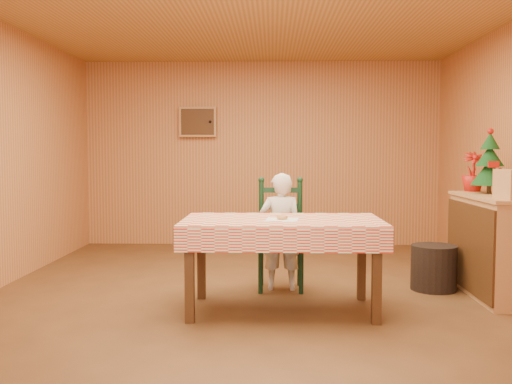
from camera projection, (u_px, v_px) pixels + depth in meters
ground at (255, 297)px, 5.21m from camera, size 6.00×6.00×0.00m
cabin_walls at (257, 101)px, 5.61m from camera, size 5.10×6.05×2.65m
dining_table at (282, 229)px, 4.73m from camera, size 1.66×0.96×0.77m
ladder_chair at (281, 237)px, 5.53m from camera, size 0.44×0.40×1.08m
seated_child at (281, 232)px, 5.47m from camera, size 0.41×0.27×1.12m
napkin at (282, 219)px, 4.67m from camera, size 0.29×0.29×0.00m
donut at (282, 217)px, 4.67m from camera, size 0.12×0.12×0.03m
shelf_unit at (497, 246)px, 5.21m from camera, size 0.54×1.24×0.93m
christmas_tree at (490, 164)px, 5.41m from camera, size 0.34×0.34×0.62m
flower_arrangement at (473, 172)px, 5.72m from camera, size 0.24×0.24×0.40m
storage_bin at (434, 268)px, 5.47m from camera, size 0.52×0.52×0.43m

